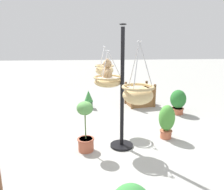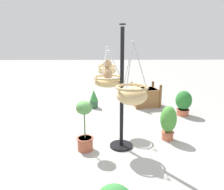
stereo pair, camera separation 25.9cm
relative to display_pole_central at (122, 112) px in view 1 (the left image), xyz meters
The scene contains 11 objects.
ground_plane 0.71m from the display_pole_central, 49.46° to the left, with size 40.00×40.00×0.00m, color #9E9E99.
display_pole_central is the anchor object (origin of this frame).
hanging_basket_with_teddy 0.65m from the display_pole_central, 59.04° to the left, with size 0.54×0.54×0.68m.
teddy_bear 0.82m from the display_pole_central, 61.05° to the left, with size 0.28×0.25×0.41m.
hanging_basket_left_high 1.30m from the display_pole_central, behind, with size 0.43×0.43×0.82m.
hanging_basket_right_low 1.28m from the display_pole_central, 13.99° to the left, with size 0.43×0.43×0.64m.
wooden_planter_box 2.93m from the display_pole_central, 18.94° to the right, with size 0.82×0.92×0.72m.
potted_plant_fern_front 0.73m from the display_pole_central, 99.19° to the left, with size 0.32×0.32×0.96m.
potted_plant_flowering_red 1.07m from the display_pole_central, 73.38° to the right, with size 0.33×0.33×0.72m.
potted_plant_tall_leafy 2.59m from the display_pole_central, 45.22° to the right, with size 0.43×0.43×0.69m.
potted_plant_small_succulent 2.70m from the display_pole_central, 14.50° to the left, with size 0.27×0.27×0.55m.
Camera 1 is at (-3.98, 0.41, 2.00)m, focal length 35.11 mm.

